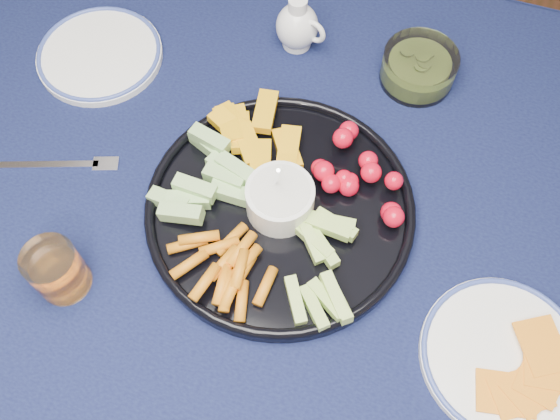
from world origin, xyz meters
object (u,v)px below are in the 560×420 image
(juice_tumbler, at_px, (58,272))
(cheese_plate, at_px, (504,356))
(creamer_pitcher, at_px, (298,26))
(dining_table, at_px, (200,246))
(side_plate_extra, at_px, (100,54))
(crudite_platter, at_px, (278,206))
(pickle_bowl, at_px, (418,69))

(juice_tumbler, bearing_deg, cheese_plate, 8.28)
(creamer_pitcher, xyz_separation_m, cheese_plate, (0.38, -0.39, -0.03))
(dining_table, distance_m, side_plate_extra, 0.33)
(creamer_pitcher, bearing_deg, juice_tumbler, -108.42)
(dining_table, xyz_separation_m, side_plate_extra, (-0.24, 0.21, 0.10))
(dining_table, relative_size, juice_tumbler, 21.55)
(dining_table, xyz_separation_m, creamer_pitcher, (0.04, 0.33, 0.13))
(crudite_platter, height_order, juice_tumbler, crudite_platter)
(creamer_pitcher, distance_m, side_plate_extra, 0.30)
(crudite_platter, relative_size, creamer_pitcher, 3.97)
(dining_table, bearing_deg, pickle_bowl, 54.85)
(creamer_pitcher, xyz_separation_m, juice_tumbler, (-0.16, -0.47, -0.00))
(creamer_pitcher, xyz_separation_m, side_plate_extra, (-0.28, -0.12, -0.03))
(juice_tumbler, bearing_deg, pickle_bowl, 53.00)
(dining_table, distance_m, creamer_pitcher, 0.36)
(crudite_platter, relative_size, side_plate_extra, 1.87)
(dining_table, distance_m, cheese_plate, 0.43)
(crudite_platter, distance_m, side_plate_extra, 0.38)
(creamer_pitcher, relative_size, side_plate_extra, 0.47)
(dining_table, height_order, side_plate_extra, side_plate_extra)
(crudite_platter, distance_m, cheese_plate, 0.33)
(dining_table, bearing_deg, juice_tumbler, -131.13)
(pickle_bowl, height_order, cheese_plate, pickle_bowl)
(cheese_plate, distance_m, side_plate_extra, 0.71)
(crudite_platter, distance_m, creamer_pitcher, 0.30)
(dining_table, distance_m, pickle_bowl, 0.41)
(crudite_platter, relative_size, juice_tumbler, 4.57)
(pickle_bowl, xyz_separation_m, juice_tumbler, (-0.34, -0.46, 0.01))
(crudite_platter, height_order, side_plate_extra, crudite_platter)
(side_plate_extra, bearing_deg, cheese_plate, -22.14)
(crudite_platter, bearing_deg, cheese_plate, -17.54)
(side_plate_extra, bearing_deg, creamer_pitcher, 23.84)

